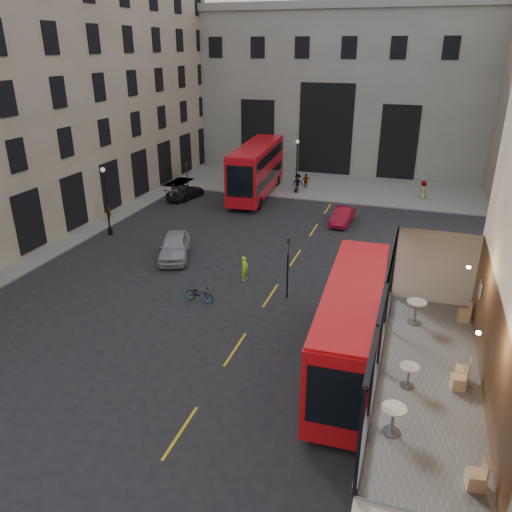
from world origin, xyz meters
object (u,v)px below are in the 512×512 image
(car_a, at_px, (175,247))
(street_lamp_b, at_px, (297,170))
(traffic_light_near, at_px, (288,260))
(pedestrian_a, at_px, (174,194))
(pedestrian_b, at_px, (298,183))
(pedestrian_e, at_px, (108,210))
(cafe_table_mid, at_px, (409,373))
(cafe_chair_c, at_px, (458,382))
(cafe_table_near, at_px, (393,416))
(bus_far, at_px, (257,167))
(bicycle, at_px, (199,294))
(bus_near, at_px, (352,324))
(car_b, at_px, (343,216))
(cafe_table_far, at_px, (416,309))
(car_c, at_px, (185,192))
(cafe_chair_a, at_px, (476,479))
(cafe_chair_b, at_px, (462,374))
(cafe_chair_d, at_px, (464,315))
(street_lamp_a, at_px, (107,205))
(cyclist, at_px, (245,268))
(pedestrian_d, at_px, (423,190))
(pedestrian_c, at_px, (306,181))
(traffic_light_far, at_px, (187,177))

(car_a, bearing_deg, street_lamp_b, 56.90)
(traffic_light_near, relative_size, pedestrian_a, 1.94)
(pedestrian_b, distance_m, pedestrian_e, 18.96)
(cafe_table_mid, height_order, cafe_chair_c, cafe_chair_c)
(street_lamp_b, height_order, cafe_table_near, cafe_table_near)
(street_lamp_b, xyz_separation_m, bus_far, (-3.54, -1.83, 0.40))
(pedestrian_e, bearing_deg, bicycle, 26.10)
(bus_near, bearing_deg, car_b, 100.04)
(pedestrian_b, height_order, cafe_table_far, cafe_table_far)
(traffic_light_near, distance_m, car_c, 22.53)
(pedestrian_e, bearing_deg, cafe_chair_a, 22.15)
(street_lamp_b, distance_m, cafe_chair_b, 36.54)
(cafe_chair_a, xyz_separation_m, cafe_chair_b, (-0.11, 4.02, 0.01))
(cafe_chair_b, distance_m, cafe_chair_d, 3.75)
(street_lamp_a, relative_size, pedestrian_a, 2.71)
(bus_far, distance_m, car_b, 11.36)
(cafe_chair_a, bearing_deg, street_lamp_a, 138.23)
(street_lamp_b, relative_size, bus_far, 0.42)
(cyclist, bearing_deg, street_lamp_a, 81.27)
(car_a, relative_size, cafe_chair_a, 6.37)
(cyclist, bearing_deg, cafe_chair_d, -118.93)
(street_lamp_b, xyz_separation_m, pedestrian_b, (-0.00, 0.62, -1.48))
(street_lamp_a, distance_m, car_c, 11.14)
(pedestrian_e, bearing_deg, cyclist, 39.03)
(bus_far, distance_m, pedestrian_a, 8.48)
(car_b, height_order, pedestrian_e, pedestrian_e)
(pedestrian_b, relative_size, cafe_table_far, 2.15)
(cafe_table_far, bearing_deg, pedestrian_d, 89.85)
(traffic_light_near, xyz_separation_m, street_lamp_a, (-16.00, 6.00, -0.03))
(pedestrian_c, bearing_deg, bus_far, 34.29)
(car_c, xyz_separation_m, pedestrian_a, (-0.14, -2.06, 0.33))
(traffic_light_near, relative_size, car_c, 0.85)
(bus_far, xyz_separation_m, car_a, (-0.48, -16.77, -1.97))
(pedestrian_b, bearing_deg, traffic_light_far, -179.21)
(traffic_light_far, bearing_deg, cafe_chair_d, -46.82)
(car_c, distance_m, pedestrian_e, 8.74)
(bus_far, distance_m, bicycle, 22.56)
(traffic_light_far, height_order, cafe_table_near, cafe_table_near)
(bus_near, relative_size, cafe_table_mid, 15.72)
(traffic_light_near, distance_m, cafe_chair_c, 15.05)
(car_b, bearing_deg, cafe_table_mid, -73.37)
(bicycle, distance_m, pedestrian_b, 24.57)
(cafe_chair_c, bearing_deg, car_b, 105.52)
(cafe_table_far, relative_size, cafe_chair_c, 1.14)
(street_lamp_b, xyz_separation_m, car_c, (-9.76, -5.07, -1.74))
(car_a, height_order, cafe_chair_d, cafe_chair_d)
(traffic_light_far, bearing_deg, car_b, -6.58)
(car_a, distance_m, cyclist, 6.12)
(cyclist, xyz_separation_m, cafe_chair_c, (11.49, -13.87, 4.03))
(pedestrian_c, distance_m, pedestrian_e, 20.45)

